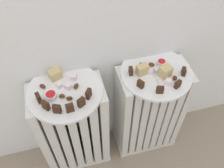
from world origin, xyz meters
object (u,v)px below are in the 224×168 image
Objects in this scene: radiator_right at (148,112)px; jam_bowl_left at (51,95)px; plate_right at (156,73)px; fork at (157,80)px; plate_left at (65,91)px; radiator_left at (74,129)px; jam_bowl_right at (161,63)px.

radiator_right is 12.51× the size of jam_bowl_left.
plate_right is 3.20× the size of fork.
plate_right is (0.38, 0.00, 0.00)m from plate_left.
fork is at bearing -6.83° from radiator_left.
radiator_right is at bearing -0.00° from radiator_left.
plate_left is at bearing -175.75° from jam_bowl_right.
jam_bowl_right is 0.09m from fork.
radiator_left is at bearing 180.00° from radiator_right.
radiator_right is 1.88× the size of plate_right.
plate_right is at bearing 90.00° from radiator_right.
plate_left is (-0.38, 0.00, 0.29)m from radiator_right.
radiator_right is 0.30m from fork.
plate_left is 6.66× the size of jam_bowl_left.
plate_left is 0.38m from plate_right.
radiator_left is at bearing -175.75° from jam_bowl_right.
plate_left and plate_right have the same top height.
radiator_left is 0.47m from fork.
jam_bowl_left reaches higher than plate_right.
radiator_left and radiator_right have the same top height.
jam_bowl_right is (0.46, 0.05, 0.00)m from jam_bowl_left.
plate_left is at bearing 21.17° from jam_bowl_left.
radiator_left is 0.31m from jam_bowl_left.
jam_bowl_right is (0.41, 0.03, 0.31)m from radiator_left.
jam_bowl_right reaches higher than plate_right.
plate_left is 3.20× the size of fork.
jam_bowl_left is 1.19× the size of jam_bowl_right.
plate_right is at bearing 2.71° from jam_bowl_left.
fork is at bearing -108.29° from radiator_right.
radiator_right is at bearing -136.40° from jam_bowl_right.
radiator_left is at bearing 21.17° from jam_bowl_left.
radiator_right is (0.38, -0.00, -0.00)m from radiator_left.
jam_bowl_right is at bearing 57.93° from fork.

